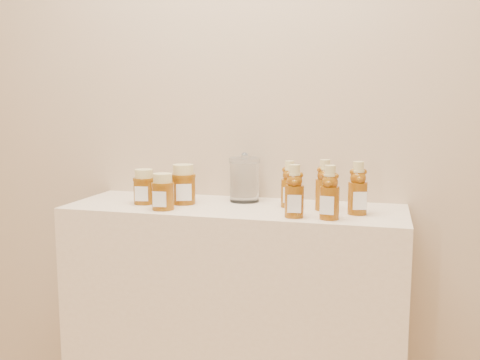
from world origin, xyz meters
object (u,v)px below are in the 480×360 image
(display_table, at_px, (235,326))
(bear_bottle_front_left, at_px, (294,188))
(bear_bottle_back_left, at_px, (289,181))
(honey_jar_left, at_px, (144,187))
(glass_canister, at_px, (245,178))

(display_table, xyz_separation_m, bear_bottle_front_left, (0.24, -0.13, 0.55))
(bear_bottle_back_left, xyz_separation_m, bear_bottle_front_left, (0.04, -0.17, 0.00))
(display_table, bearing_deg, bear_bottle_back_left, 11.73)
(honey_jar_left, bearing_deg, display_table, -3.86)
(display_table, relative_size, bear_bottle_back_left, 6.47)
(bear_bottle_front_left, distance_m, honey_jar_left, 0.58)
(bear_bottle_front_left, height_order, honey_jar_left, bear_bottle_front_left)
(display_table, height_order, bear_bottle_back_left, bear_bottle_back_left)
(display_table, height_order, honey_jar_left, honey_jar_left)
(bear_bottle_back_left, distance_m, honey_jar_left, 0.53)
(display_table, distance_m, glass_canister, 0.55)
(bear_bottle_back_left, xyz_separation_m, glass_canister, (-0.18, 0.06, -0.00))
(honey_jar_left, bearing_deg, bear_bottle_back_left, -1.87)
(bear_bottle_front_left, bearing_deg, glass_canister, 124.98)
(bear_bottle_back_left, xyz_separation_m, honey_jar_left, (-0.52, -0.08, -0.03))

